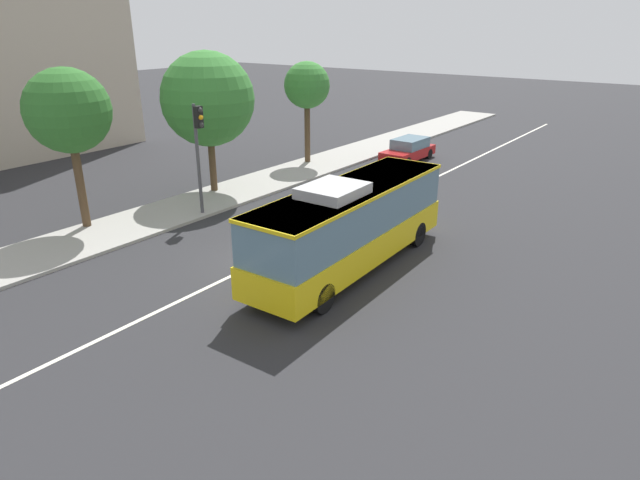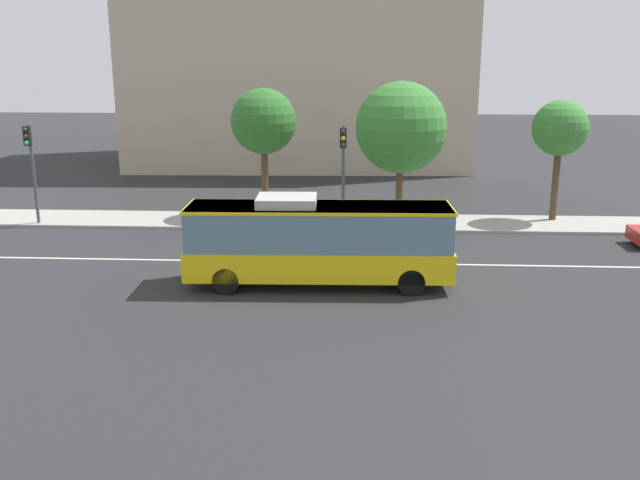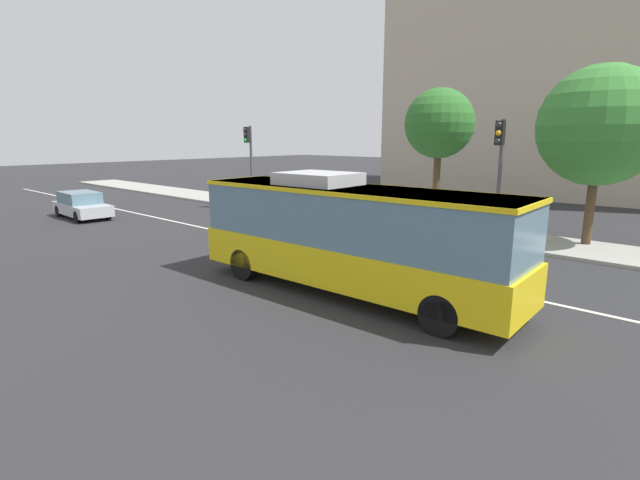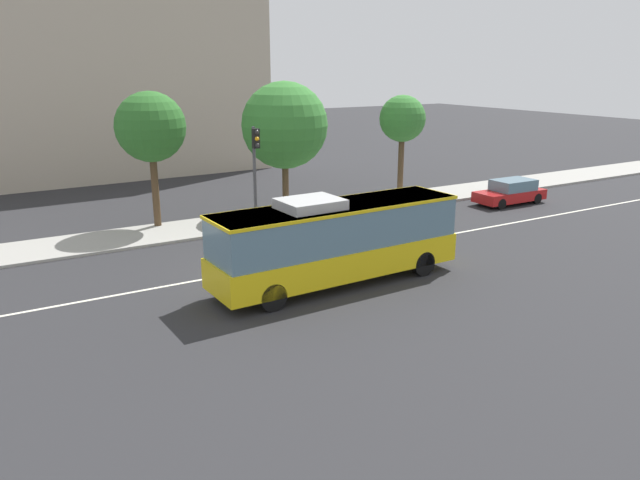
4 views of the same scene
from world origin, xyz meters
The scene contains 10 objects.
ground_plane centered at (0.00, 0.00, 0.00)m, with size 160.00×160.00×0.00m, color #28282B.
sidewalk_kerb centered at (0.00, 7.29, 0.07)m, with size 80.00×3.64×0.14m, color #9E9B93.
lane_centre_line centered at (0.00, 0.00, 0.01)m, with size 76.00×0.16×0.01m, color silver.
transit_bus centered at (1.60, -3.00, 1.81)m, with size 10.07×2.81×3.46m.
sedan_red centered at (18.05, 3.39, 0.72)m, with size 4.52×1.87×1.46m.
traffic_light_near_corner centered at (2.33, 5.77, 3.56)m, with size 0.33×0.62×5.20m.
street_tree_kerbside_left centered at (13.38, 8.21, 4.88)m, with size 2.84×2.84×6.36m.
street_tree_kerbside_centre centered at (5.27, 8.24, 4.92)m, with size 4.75×4.75×7.30m.
street_tree_kerbside_right centered at (-1.97, 8.66, 5.14)m, with size 3.48×3.48×6.92m.
office_block_background centered at (-1.73, 30.04, 10.20)m, with size 26.73×16.57×20.40m.
Camera 4 is at (-10.21, -21.66, 8.15)m, focal length 34.06 mm.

